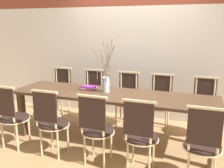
{
  "coord_description": "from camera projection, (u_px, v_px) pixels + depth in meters",
  "views": [
    {
      "loc": [
        1.23,
        -3.44,
        1.8
      ],
      "look_at": [
        0.0,
        0.0,
        0.93
      ],
      "focal_mm": 40.0,
      "sensor_mm": 36.0,
      "label": 1
    }
  ],
  "objects": [
    {
      "name": "ground_plane",
      "position": [
        112.0,
        141.0,
        3.97
      ],
      "size": [
        16.0,
        16.0,
        0.0
      ],
      "primitive_type": "plane",
      "color": "#A87F51"
    },
    {
      "name": "wall_rear",
      "position": [
        134.0,
        35.0,
        4.73
      ],
      "size": [
        12.0,
        0.06,
        3.2
      ],
      "color": "beige",
      "rests_on": "ground_plane"
    },
    {
      "name": "dining_table",
      "position": [
        112.0,
        99.0,
        3.81
      ],
      "size": [
        3.13,
        0.81,
        0.78
      ],
      "color": "#4C3321",
      "rests_on": "ground_plane"
    },
    {
      "name": "chair_near_leftend",
      "position": [
        12.0,
        115.0,
        3.64
      ],
      "size": [
        0.44,
        0.44,
        0.97
      ],
      "color": "black",
      "rests_on": "ground_plane"
    },
    {
      "name": "chair_near_left",
      "position": [
        51.0,
        120.0,
        3.41
      ],
      "size": [
        0.44,
        0.44,
        0.97
      ],
      "color": "black",
      "rests_on": "ground_plane"
    },
    {
      "name": "chair_near_center",
      "position": [
        96.0,
        127.0,
        3.19
      ],
      "size": [
        0.44,
        0.44,
        0.97
      ],
      "color": "black",
      "rests_on": "ground_plane"
    },
    {
      "name": "chair_near_right",
      "position": [
        140.0,
        134.0,
        3.0
      ],
      "size": [
        0.44,
        0.44,
        0.97
      ],
      "color": "black",
      "rests_on": "ground_plane"
    },
    {
      "name": "chair_near_rightend",
      "position": [
        203.0,
        143.0,
        2.77
      ],
      "size": [
        0.44,
        0.44,
        0.97
      ],
      "color": "black",
      "rests_on": "ground_plane"
    },
    {
      "name": "chair_far_leftend",
      "position": [
        60.0,
        91.0,
        4.93
      ],
      "size": [
        0.44,
        0.44,
        0.97
      ],
      "rotation": [
        0.0,
        0.0,
        3.14
      ],
      "color": "black",
      "rests_on": "ground_plane"
    },
    {
      "name": "chair_far_left",
      "position": [
        92.0,
        94.0,
        4.7
      ],
      "size": [
        0.44,
        0.44,
        0.97
      ],
      "rotation": [
        0.0,
        0.0,
        3.14
      ],
      "color": "black",
      "rests_on": "ground_plane"
    },
    {
      "name": "chair_far_center",
      "position": [
        126.0,
        98.0,
        4.48
      ],
      "size": [
        0.44,
        0.44,
        0.97
      ],
      "rotation": [
        0.0,
        0.0,
        3.14
      ],
      "color": "black",
      "rests_on": "ground_plane"
    },
    {
      "name": "chair_far_right",
      "position": [
        160.0,
        101.0,
        4.28
      ],
      "size": [
        0.44,
        0.44,
        0.97
      ],
      "rotation": [
        0.0,
        0.0,
        3.14
      ],
      "color": "black",
      "rests_on": "ground_plane"
    },
    {
      "name": "chair_far_rightend",
      "position": [
        204.0,
        105.0,
        4.05
      ],
      "size": [
        0.44,
        0.44,
        0.97
      ],
      "rotation": [
        0.0,
        0.0,
        3.14
      ],
      "color": "black",
      "rests_on": "ground_plane"
    },
    {
      "name": "vase_centerpiece",
      "position": [
        106.0,
        83.0,
        3.85
      ],
      "size": [
        0.32,
        0.29,
        0.81
      ],
      "color": "#B2BCC1",
      "rests_on": "dining_table"
    },
    {
      "name": "book_stack",
      "position": [
        89.0,
        88.0,
        4.03
      ],
      "size": [
        0.25,
        0.17,
        0.05
      ],
      "color": "#842D8C",
      "rests_on": "dining_table"
    }
  ]
}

